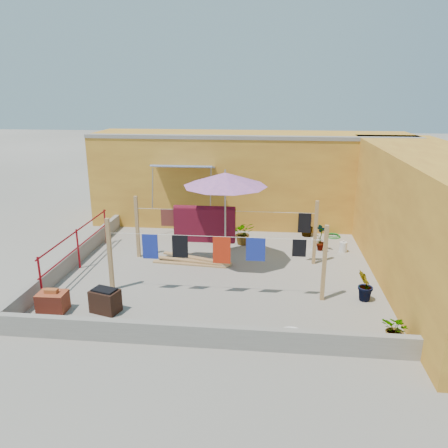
{
  "coord_description": "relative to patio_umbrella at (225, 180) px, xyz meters",
  "views": [
    {
      "loc": [
        1.22,
        -10.71,
        4.66
      ],
      "look_at": [
        0.04,
        0.3,
        1.22
      ],
      "focal_mm": 35.0,
      "sensor_mm": 36.0,
      "label": 1
    }
  ],
  "objects": [
    {
      "name": "parapet_left",
      "position": [
        -4.14,
        -0.4,
        -2.17
      ],
      "size": [
        0.16,
        7.3,
        0.44
      ],
      "primitive_type": "cube",
      "color": "gray",
      "rests_on": "ground"
    },
    {
      "name": "parapet_front",
      "position": [
        -0.06,
        -3.98,
        -2.17
      ],
      "size": [
        8.3,
        0.16,
        0.44
      ],
      "primitive_type": "cube",
      "color": "gray",
      "rests_on": "ground"
    },
    {
      "name": "wall_right",
      "position": [
        5.14,
        -0.4,
        -0.79
      ],
      "size": [
        2.4,
        9.0,
        3.2
      ],
      "primitive_type": "cube",
      "color": "gold",
      "rests_on": "ground"
    },
    {
      "name": "plant_back_b",
      "position": [
        2.42,
        2.8,
        -2.02
      ],
      "size": [
        0.55,
        0.55,
        0.74
      ],
      "primitive_type": "imported",
      "rotation": [
        0.0,
        0.0,
        1.15
      ],
      "color": "#1E601B",
      "rests_on": "ground"
    },
    {
      "name": "ground",
      "position": [
        -0.06,
        -0.4,
        -2.39
      ],
      "size": [
        80.0,
        80.0,
        0.0
      ],
      "primitive_type": "plane",
      "color": "#9E998E",
      "rests_on": "ground"
    },
    {
      "name": "water_jug_b",
      "position": [
        3.39,
        1.41,
        -2.24
      ],
      "size": [
        0.23,
        0.23,
        0.35
      ],
      "color": "silver",
      "rests_on": "ground"
    },
    {
      "name": "water_jug_a",
      "position": [
        2.58,
        1.54,
        -2.22
      ],
      "size": [
        0.25,
        0.25,
        0.38
      ],
      "color": "silver",
      "rests_on": "ground"
    },
    {
      "name": "brick_stack",
      "position": [
        -3.47,
        -2.99,
        -2.17
      ],
      "size": [
        0.62,
        0.46,
        0.53
      ],
      "color": "#A23725",
      "rests_on": "ground"
    },
    {
      "name": "plant_right_b",
      "position": [
        3.39,
        -1.78,
        -2.01
      ],
      "size": [
        0.45,
        0.51,
        0.78
      ],
      "primitive_type": "imported",
      "rotation": [
        0.0,
        0.0,
        4.42
      ],
      "color": "#1E601B",
      "rests_on": "ground"
    },
    {
      "name": "brazier",
      "position": [
        -2.32,
        -2.88,
        -2.13
      ],
      "size": [
        0.69,
        0.56,
        0.54
      ],
      "color": "black",
      "rests_on": "ground"
    },
    {
      "name": "patio_umbrella",
      "position": [
        0.0,
        0.0,
        0.0
      ],
      "size": [
        2.77,
        2.77,
        2.67
      ],
      "color": "gray",
      "rests_on": "ground"
    },
    {
      "name": "plant_right_a",
      "position": [
        2.73,
        1.49,
        -1.97
      ],
      "size": [
        0.53,
        0.47,
        0.84
      ],
      "primitive_type": "imported",
      "rotation": [
        0.0,
        0.0,
        2.67
      ],
      "color": "#1E601B",
      "rests_on": "ground"
    },
    {
      "name": "wall_back",
      "position": [
        0.43,
        4.29,
        -0.79
      ],
      "size": [
        11.0,
        3.27,
        3.21
      ],
      "color": "gold",
      "rests_on": "ground"
    },
    {
      "name": "plant_back_a",
      "position": [
        0.39,
        1.8,
        -2.03
      ],
      "size": [
        0.73,
        0.66,
        0.74
      ],
      "primitive_type": "imported",
      "rotation": [
        0.0,
        0.0,
        0.13
      ],
      "color": "#1E601B",
      "rests_on": "ground"
    },
    {
      "name": "outdoor_table",
      "position": [
        -1.02,
        2.06,
        -1.67
      ],
      "size": [
        1.77,
        0.98,
        0.8
      ],
      "color": "black",
      "rests_on": "ground"
    },
    {
      "name": "white_basin",
      "position": [
        1.67,
        -3.48,
        -2.35
      ],
      "size": [
        0.51,
        0.51,
        0.09
      ],
      "color": "silver",
      "rests_on": "ground"
    },
    {
      "name": "plant_right_c",
      "position": [
        3.64,
        -3.5,
        -2.1
      ],
      "size": [
        0.69,
        0.69,
        0.58
      ],
      "primitive_type": "imported",
      "rotation": [
        0.0,
        0.0,
        5.46
      ],
      "color": "#1E601B",
      "rests_on": "ground"
    },
    {
      "name": "lumber_pile",
      "position": [
        -0.91,
        0.04,
        -2.33
      ],
      "size": [
        2.22,
        0.79,
        0.14
      ],
      "color": "tan",
      "rests_on": "ground"
    },
    {
      "name": "red_railing",
      "position": [
        -3.91,
        -0.6,
        -1.67
      ],
      "size": [
        0.05,
        4.2,
        1.1
      ],
      "color": "maroon",
      "rests_on": "ground"
    },
    {
      "name": "clothesline_rig",
      "position": [
        -0.51,
        0.15,
        -1.38
      ],
      "size": [
        5.09,
        2.35,
        1.8
      ],
      "color": "tan",
      "rests_on": "ground"
    },
    {
      "name": "green_hose",
      "position": [
        3.28,
        2.8,
        -2.36
      ],
      "size": [
        0.49,
        0.49,
        0.07
      ],
      "color": "#1A7520",
      "rests_on": "ground"
    }
  ]
}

